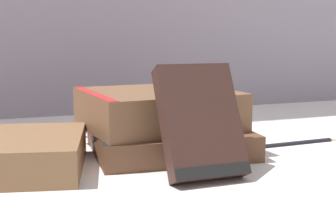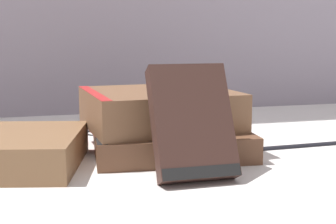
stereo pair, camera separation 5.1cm
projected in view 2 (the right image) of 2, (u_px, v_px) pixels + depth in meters
ground_plane at (182, 153)px, 0.59m from camera, size 3.00×3.00×0.00m
book_flat_bottom at (165, 139)px, 0.59m from camera, size 0.20×0.19×0.03m
book_flat_top at (155, 109)px, 0.59m from camera, size 0.19×0.17×0.05m
book_leaning_front at (192, 127)px, 0.48m from camera, size 0.08×0.07×0.12m
pocket_watch at (191, 89)px, 0.58m from camera, size 0.05×0.05×0.01m
reading_glasses at (81, 133)px, 0.70m from camera, size 0.11×0.06×0.00m
fountain_pen at (302, 144)px, 0.62m from camera, size 0.15×0.01×0.01m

